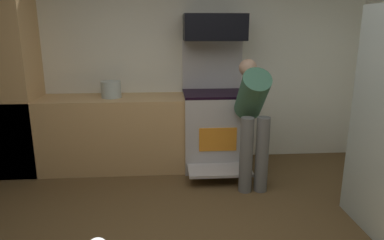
{
  "coord_description": "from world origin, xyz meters",
  "views": [
    {
      "loc": [
        -0.08,
        -2.25,
        1.73
      ],
      "look_at": [
        0.11,
        0.3,
        1.05
      ],
      "focal_mm": 33.05,
      "sensor_mm": 36.0,
      "label": 1
    }
  ],
  "objects_px": {
    "person_cook": "(252,114)",
    "stock_pot": "(111,89)",
    "oven_range": "(214,126)",
    "microwave": "(215,27)"
  },
  "relations": [
    {
      "from": "person_cook",
      "to": "microwave",
      "type": "bearing_deg",
      "value": 114.46
    },
    {
      "from": "oven_range",
      "to": "stock_pot",
      "type": "height_order",
      "value": "oven_range"
    },
    {
      "from": "microwave",
      "to": "stock_pot",
      "type": "xyz_separation_m",
      "value": [
        -1.25,
        -0.08,
        -0.72
      ]
    },
    {
      "from": "microwave",
      "to": "person_cook",
      "type": "bearing_deg",
      "value": -65.54
    },
    {
      "from": "oven_range",
      "to": "person_cook",
      "type": "xyz_separation_m",
      "value": [
        0.32,
        -0.62,
        0.31
      ]
    },
    {
      "from": "oven_range",
      "to": "person_cook",
      "type": "distance_m",
      "value": 0.76
    },
    {
      "from": "person_cook",
      "to": "stock_pot",
      "type": "bearing_deg",
      "value": 158.15
    },
    {
      "from": "stock_pot",
      "to": "oven_range",
      "type": "bearing_deg",
      "value": -0.59
    },
    {
      "from": "oven_range",
      "to": "stock_pot",
      "type": "xyz_separation_m",
      "value": [
        -1.25,
        0.01,
        0.48
      ]
    },
    {
      "from": "person_cook",
      "to": "stock_pot",
      "type": "height_order",
      "value": "person_cook"
    }
  ]
}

